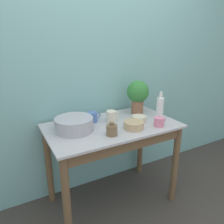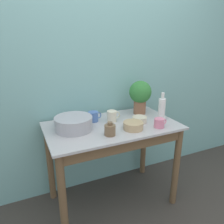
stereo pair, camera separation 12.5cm
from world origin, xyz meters
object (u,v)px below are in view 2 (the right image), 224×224
potted_plant (140,94)px  mug_pink (159,123)px  bowl_small_cream (140,120)px  bottle_tall (162,109)px  bowl_wash_large (74,123)px  mug_blue (93,117)px  bottle_short (110,130)px  mug_cream (112,116)px  bowl_small_tan (133,126)px

potted_plant → mug_pink: size_ratio=2.80×
mug_pink → bowl_small_cream: size_ratio=0.91×
bottle_tall → bowl_wash_large: bearing=172.1°
bowl_small_cream → bowl_wash_large: bearing=171.3°
bowl_wash_large → mug_blue: size_ratio=2.46×
bottle_short → mug_cream: 0.30m
potted_plant → bottle_tall: size_ratio=1.29×
mug_cream → potted_plant: bearing=13.4°
potted_plant → bowl_small_cream: potted_plant is taller
mug_blue → bowl_small_cream: 0.42m
mug_cream → bowl_small_cream: 0.25m
bottle_tall → mug_pink: 0.20m
potted_plant → mug_cream: bearing=-166.6°
bottle_short → bowl_small_cream: bottle_short is taller
bottle_tall → bowl_small_cream: (-0.22, 0.02, -0.08)m
bowl_wash_large → mug_pink: bowl_wash_large is taller
bowl_wash_large → bottle_tall: size_ratio=1.21×
mug_blue → bowl_small_cream: (0.37, -0.20, -0.02)m
potted_plant → bowl_small_cream: (-0.13, -0.21, -0.17)m
potted_plant → bowl_small_tan: potted_plant is taller
mug_cream → bowl_small_tan: 0.25m
mug_blue → mug_cream: (0.15, -0.07, 0.01)m
mug_pink → bowl_small_tan: size_ratio=0.71×
mug_blue → mug_cream: 0.17m
bowl_wash_large → mug_pink: (0.68, -0.26, -0.02)m
mug_blue → bowl_small_tan: bearing=-51.8°
bowl_small_cream → bottle_short: bearing=-158.9°
bowl_small_tan → bottle_short: bearing=-172.7°
bottle_tall → bowl_small_tan: bearing=-166.2°
bowl_wash_large → bowl_small_cream: bowl_wash_large is taller
potted_plant → bowl_wash_large: 0.74m
bottle_short → mug_pink: bearing=-3.6°
potted_plant → mug_blue: bearing=-179.1°
bowl_small_cream → bottle_tall: bearing=-5.6°
bottle_tall → bottle_short: bottle_tall is taller
potted_plant → bowl_wash_large: (-0.71, -0.12, -0.14)m
mug_pink → mug_cream: bearing=137.0°
mug_blue → bottle_short: bearing=-87.3°
mug_pink → bowl_small_tan: bearing=165.6°
mug_cream → bottle_short: bearing=-117.6°
bottle_tall → bowl_small_cream: 0.24m
bottle_tall → mug_cream: size_ratio=2.06×
mug_pink → mug_cream: mug_cream is taller
bottle_short → mug_pink: (0.45, -0.03, -0.01)m
bowl_wash_large → bottle_short: size_ratio=2.86×
bowl_wash_large → mug_pink: 0.73m
mug_blue → bowl_small_cream: mug_blue is taller
bottle_tall → bowl_small_cream: bearing=174.4°
bottle_short → mug_blue: 0.34m
bottle_tall → potted_plant: bearing=112.6°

